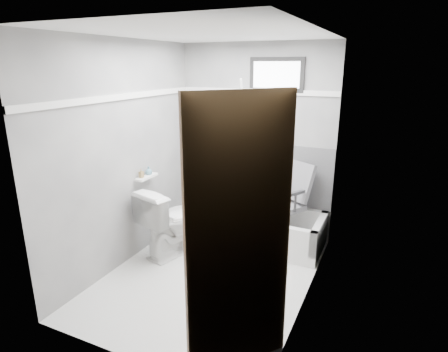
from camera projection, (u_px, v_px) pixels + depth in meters
The scene contains 19 objects.
floor at pixel (210, 275), 3.95m from camera, with size 2.60×2.60×0.00m, color white.
ceiling at pixel (207, 33), 3.26m from camera, with size 2.60×2.60×0.00m, color silver.
wall_back at pixel (255, 141), 4.74m from camera, with size 2.00×0.02×2.40m, color slate.
wall_front at pixel (120, 212), 2.48m from camera, with size 2.00×0.02×2.40m, color slate.
wall_left at pixel (126, 155), 4.01m from camera, with size 0.02×2.60×2.40m, color slate.
wall_right at pixel (313, 178), 3.21m from camera, with size 0.02×2.60×2.40m, color slate.
bathtub at pixel (261, 227), 4.61m from camera, with size 1.50×0.70×0.42m, color silver, non-canonical shape.
office_chair at pixel (281, 201), 4.46m from camera, with size 0.53×0.53×0.92m, color #5B5B5F, non-canonical shape.
toilet at pixel (173, 221), 4.33m from camera, with size 0.46×0.82×0.80m, color white.
door at pixel (260, 270), 2.16m from camera, with size 0.78×0.78×2.00m, color brown, non-canonical shape.
window at pixel (277, 75), 4.39m from camera, with size 0.66×0.04×0.40m, color black, non-canonical shape.
backerboard at pixel (273, 174), 4.75m from camera, with size 1.50×0.02×0.78m, color #4C4C4F.
trim_back at pixel (256, 91), 4.55m from camera, with size 2.00×0.02×0.06m, color white.
trim_left at pixel (122, 97), 3.83m from camera, with size 0.02×2.60×0.06m, color white.
pole at pixel (248, 157), 4.57m from camera, with size 0.02×0.02×1.95m, color silver.
shelf at pixel (147, 177), 4.28m from camera, with size 0.10×0.32×0.03m, color white.
soap_bottle_a at pixel (141, 173), 4.20m from camera, with size 0.05×0.05×0.10m, color olive.
soap_bottle_b at pixel (149, 171), 4.32m from camera, with size 0.08×0.08×0.10m, color teal.
faucet at pixel (239, 188), 4.98m from camera, with size 0.26×0.10×0.16m, color silver, non-canonical shape.
Camera 1 is at (1.59, -3.10, 2.14)m, focal length 30.00 mm.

